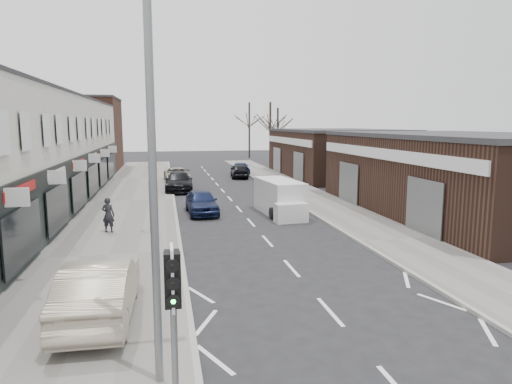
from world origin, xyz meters
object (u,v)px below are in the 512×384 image
pedestrian (108,215)px  street_lamp (162,158)px  parked_car_left_b (179,182)px  parked_car_left_c (177,175)px  parked_car_right_a (273,185)px  parked_car_left_a (202,202)px  sedan_on_pavement (100,289)px  warning_sign (150,190)px  white_van (280,198)px  parked_car_right_b (239,171)px  traffic_light (173,292)px  parked_car_right_c (240,168)px

pedestrian → street_lamp: bearing=119.5°
pedestrian → parked_car_left_b: bearing=-86.9°
pedestrian → parked_car_left_c: 19.65m
parked_car_right_a → parked_car_left_a: bearing=49.1°
parked_car_left_a → sedan_on_pavement: bearing=-107.7°
warning_sign → pedestrian: size_ratio=1.60×
white_van → parked_car_right_b: bearing=82.5°
street_lamp → parked_car_left_a: (2.13, 17.76, -3.91)m
white_van → parked_car_left_b: (-5.53, 10.59, -0.20)m
parked_car_left_b → parked_car_right_b: (6.10, 7.71, -0.07)m
parked_car_left_a → parked_car_right_a: size_ratio=1.00×
sedan_on_pavement → warning_sign: bearing=-95.4°
sedan_on_pavement → parked_car_right_a: size_ratio=1.16×
pedestrian → parked_car_left_a: (4.78, 4.25, -0.25)m
warning_sign → parked_car_left_b: bearing=83.1°
warning_sign → white_van: 8.39m
parked_car_left_a → street_lamp: bearing=-99.4°
sedan_on_pavement → pedestrian: size_ratio=2.89×
street_lamp → parked_car_left_c: (1.13, 32.78, -3.96)m
sedan_on_pavement → parked_car_right_b: (8.96, 31.67, -0.24)m
street_lamp → parked_car_right_b: street_lamp is taller
traffic_light → parked_car_left_a: (2.00, 18.97, -1.70)m
parked_car_left_b → pedestrian: bearing=-103.1°
pedestrian → sedan_on_pavement: bearing=113.6°
parked_car_right_a → parked_car_right_c: size_ratio=0.97×
parked_car_left_b → parked_car_right_b: parked_car_left_b is taller
sedan_on_pavement → parked_car_left_c: size_ratio=1.03×
pedestrian → parked_car_left_c: (3.78, 19.28, -0.31)m
pedestrian → parked_car_right_c: size_ratio=0.39×
parked_car_left_a → parked_car_right_b: size_ratio=1.05×
warning_sign → parked_car_left_c: size_ratio=0.57×
parked_car_left_b → parked_car_right_c: size_ratio=1.19×
parked_car_left_a → parked_car_left_c: 15.06m
warning_sign → parked_car_right_a: bearing=53.2°
street_lamp → parked_car_left_b: size_ratio=1.55×
traffic_light → pedestrian: bearing=100.7°
white_van → parked_car_right_c: size_ratio=1.22×
warning_sign → parked_car_left_b: size_ratio=0.52×
traffic_light → parked_car_right_b: traffic_light is taller
parked_car_right_c → warning_sign: bearing=75.0°
warning_sign → parked_car_right_a: warning_sign is taller
sedan_on_pavement → parked_car_right_b: bearing=-104.5°
white_van → parked_car_right_c: bearing=81.2°
traffic_light → parked_car_left_c: (1.00, 34.00, -1.76)m
parked_car_left_c → parked_car_right_a: (6.90, -8.42, 0.04)m
pedestrian → parked_car_right_a: pedestrian is taller
warning_sign → parked_car_right_c: bearing=71.5°
parked_car_right_c → street_lamp: bearing=81.9°
pedestrian → parked_car_left_a: size_ratio=0.40×
street_lamp → parked_car_left_b: bearing=87.6°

